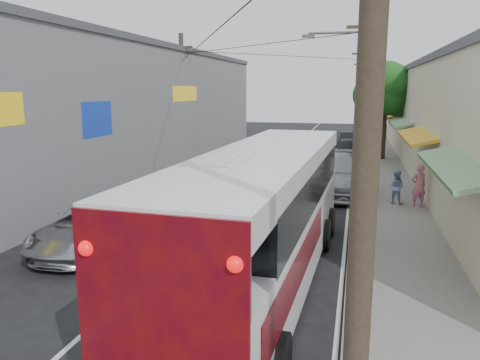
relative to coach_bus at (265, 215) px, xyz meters
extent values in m
plane|color=black|center=(-3.00, -4.10, -1.74)|extent=(120.00, 120.00, 0.00)
cube|color=slate|center=(3.50, 15.90, -1.68)|extent=(3.00, 80.00, 0.12)
cube|color=beige|center=(8.00, 17.90, 1.26)|extent=(6.00, 40.00, 6.00)
cube|color=#4C4C51|center=(8.00, 17.90, 4.36)|extent=(6.20, 40.00, 0.30)
cube|color=#16651B|center=(4.70, 1.90, 1.16)|extent=(1.39, 6.00, 0.46)
cube|color=orange|center=(4.70, 9.90, 1.16)|extent=(1.39, 6.00, 0.46)
cube|color=#16651B|center=(4.70, 17.90, 1.16)|extent=(1.39, 6.00, 0.46)
cube|color=orange|center=(4.70, 25.90, 1.16)|extent=(1.39, 6.00, 0.46)
cube|color=#16651B|center=(4.70, 33.90, 1.16)|extent=(1.39, 6.00, 0.46)
cube|color=gray|center=(-11.50, 13.90, 1.76)|extent=(7.00, 36.00, 7.00)
cube|color=#4C4C51|center=(-11.50, 13.90, 5.36)|extent=(7.20, 36.00, 0.30)
cube|color=#1433A5|center=(-8.05, 5.90, 1.86)|extent=(0.12, 2.20, 1.40)
cube|color=yellow|center=(-8.05, 15.90, 2.76)|extent=(0.12, 4.00, 0.90)
cylinder|color=#473828|center=(2.20, -6.10, 2.26)|extent=(0.28, 0.28, 8.00)
cylinder|color=#473828|center=(2.20, 8.90, 2.26)|extent=(0.28, 0.28, 8.00)
cube|color=#473828|center=(2.20, 8.90, 5.46)|extent=(1.40, 0.12, 0.12)
cylinder|color=#473828|center=(2.20, 23.90, 2.26)|extent=(0.28, 0.28, 8.00)
cube|color=#473828|center=(2.20, 23.90, 5.46)|extent=(1.40, 0.12, 0.12)
cylinder|color=#473828|center=(2.20, 38.90, 2.26)|extent=(0.28, 0.28, 8.00)
cube|color=#473828|center=(2.20, 38.90, 5.46)|extent=(1.40, 0.12, 0.12)
cylinder|color=#473828|center=(-8.20, 15.90, 2.26)|extent=(0.28, 0.28, 8.00)
cube|color=#473828|center=(-8.20, 15.90, 5.46)|extent=(1.40, 0.12, 0.12)
cylinder|color=#59595E|center=(1.10, 8.90, 5.26)|extent=(2.20, 0.10, 0.10)
cube|color=#59595E|center=(0.00, 8.90, 5.16)|extent=(0.50, 0.18, 0.12)
cylinder|color=#3F2B19|center=(3.80, 21.90, 0.26)|extent=(0.44, 0.44, 4.00)
sphere|color=#144E18|center=(3.80, 21.90, 3.06)|extent=(3.60, 3.60, 3.60)
sphere|color=#144E18|center=(4.80, 22.50, 2.46)|extent=(2.60, 2.60, 2.60)
sphere|color=#144E18|center=(2.90, 21.50, 2.66)|extent=(2.40, 2.40, 2.40)
sphere|color=#144E18|center=(4.20, 20.90, 3.46)|extent=(2.20, 2.20, 2.20)
sphere|color=#144E18|center=(3.50, 22.80, 3.26)|extent=(2.00, 2.00, 2.00)
cube|color=white|center=(0.00, -0.10, -0.63)|extent=(2.83, 11.58, 1.82)
cube|color=black|center=(0.01, 0.38, 0.71)|extent=(2.78, 9.66, 0.96)
cube|color=white|center=(0.00, -0.10, 1.38)|extent=(2.83, 11.58, 0.48)
cube|color=maroon|center=(-0.23, -5.86, 0.18)|extent=(2.38, 0.17, 2.78)
sphere|color=red|center=(-1.23, -5.85, 1.04)|extent=(0.21, 0.21, 0.21)
sphere|color=red|center=(0.78, -5.93, 1.04)|extent=(0.21, 0.21, 0.21)
cylinder|color=black|center=(-1.35, -4.07, -1.26)|extent=(0.32, 0.97, 0.96)
cylinder|color=black|center=(-1.09, 2.82, -1.26)|extent=(0.32, 0.97, 0.96)
cylinder|color=black|center=(1.30, 2.73, -1.26)|extent=(0.32, 0.97, 0.96)
cylinder|color=black|center=(-1.03, 4.26, -1.26)|extent=(0.32, 0.97, 0.96)
cylinder|color=black|center=(1.36, 4.16, -1.26)|extent=(0.32, 0.97, 0.96)
imported|color=#B1B0B8|center=(-5.58, 1.23, -1.06)|extent=(2.47, 4.98, 1.35)
imported|color=#93939A|center=(1.44, 10.93, -0.85)|extent=(2.99, 6.27, 1.77)
imported|color=#28282D|center=(1.60, 21.71, -1.00)|extent=(1.78, 4.33, 1.47)
imported|color=black|center=(1.60, 27.31, -1.05)|extent=(1.78, 4.26, 1.37)
imported|color=#CA6B87|center=(4.60, 8.55, -0.76)|extent=(0.73, 0.61, 1.72)
imported|color=#8898C6|center=(3.77, 8.89, -0.92)|extent=(0.82, 0.73, 1.40)
camera|label=1|loc=(2.09, -10.95, 3.07)|focal=35.00mm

